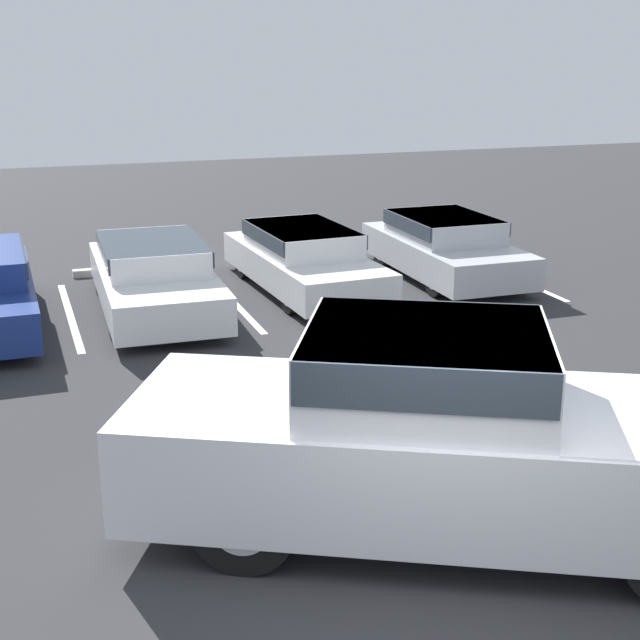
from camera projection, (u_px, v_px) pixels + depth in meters
The scene contains 10 objects.
ground_plane at pixel (440, 600), 7.29m from camera, with size 60.00×60.00×0.00m, color #2D2D30.
stall_stripe_b at pixel (70, 315), 15.06m from camera, with size 0.12×4.23×0.01m, color white.
stall_stripe_c at pixel (232, 300), 15.97m from camera, with size 0.12×4.23×0.01m, color white.
stall_stripe_d at pixel (376, 287), 16.87m from camera, with size 0.12×4.23×0.01m, color white.
stall_stripe_e at pixel (506, 274), 17.77m from camera, with size 0.12×4.23×0.01m, color white.
pickup_truck at pixel (458, 436), 8.04m from camera, with size 6.25×4.60×1.97m.
parked_sedan_b at pixel (154, 274), 15.22m from camera, with size 1.98×4.83×1.20m.
parked_sedan_c at pixel (303, 257), 16.47m from camera, with size 1.94×4.64×1.18m.
parked_sedan_d at pixel (445, 245), 17.41m from camera, with size 1.85×4.27×1.22m.
wheel_stop_curb at pixel (118, 270), 17.82m from camera, with size 1.77×0.20×0.14m, color #B7B2A8.
Camera 1 is at (-3.04, -5.60, 4.33)m, focal length 50.00 mm.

